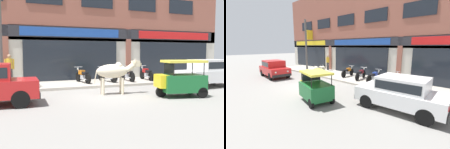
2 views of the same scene
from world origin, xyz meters
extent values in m
plane|color=gray|center=(0.00, 0.00, 0.00)|extent=(90.00, 90.00, 0.00)
cube|color=#A8A093|center=(0.00, 3.81, 0.07)|extent=(19.00, 3.21, 0.14)
cube|color=#8E5142|center=(0.00, 5.69, 5.55)|extent=(23.00, 0.55, 5.97)
cube|color=beige|center=(0.00, 5.69, 1.70)|extent=(23.00, 0.55, 3.40)
cube|color=#28282D|center=(0.00, 5.37, 3.05)|extent=(22.08, 0.08, 0.64)
cube|color=black|center=(-7.67, 5.36, 1.35)|extent=(5.83, 0.10, 2.40)
cube|color=yellow|center=(-7.67, 5.34, 3.05)|extent=(6.13, 0.05, 0.52)
cube|color=#8E5142|center=(-3.83, 5.39, 1.70)|extent=(0.36, 0.12, 3.40)
cube|color=black|center=(0.00, 5.36, 1.35)|extent=(5.83, 0.10, 2.40)
cube|color=#1E479E|center=(0.00, 5.34, 3.05)|extent=(6.13, 0.05, 0.52)
cube|color=#8E5142|center=(3.83, 5.39, 1.70)|extent=(0.36, 0.12, 3.40)
cube|color=black|center=(-8.15, 5.38, 5.12)|extent=(2.09, 0.06, 1.00)
cube|color=black|center=(-4.89, 5.38, 5.12)|extent=(2.09, 0.06, 1.00)
cube|color=black|center=(-1.63, 5.38, 5.12)|extent=(2.09, 0.06, 1.00)
cube|color=black|center=(1.63, 5.38, 5.12)|extent=(2.09, 0.06, 1.00)
cube|color=black|center=(4.89, 5.38, 5.12)|extent=(2.09, 0.06, 1.00)
cube|color=yellow|center=(-6.97, 4.96, 4.00)|extent=(0.08, 0.80, 1.10)
ellipsoid|color=beige|center=(0.31, 0.12, 1.02)|extent=(1.47, 0.75, 0.60)
sphere|color=beige|center=(0.58, 0.08, 1.25)|extent=(0.32, 0.32, 0.32)
cylinder|color=beige|center=(0.76, 0.19, 0.36)|extent=(0.12, 0.12, 0.72)
cylinder|color=beige|center=(0.71, -0.09, 0.36)|extent=(0.12, 0.12, 0.72)
cylinder|color=beige|center=(-0.10, 0.34, 0.36)|extent=(0.12, 0.12, 0.72)
cylinder|color=beige|center=(-0.14, 0.05, 0.36)|extent=(0.12, 0.12, 0.72)
cylinder|color=beige|center=(1.12, -0.01, 1.17)|extent=(0.50, 0.31, 0.43)
cube|color=beige|center=(1.37, -0.06, 1.34)|extent=(0.39, 0.28, 0.26)
cube|color=tan|center=(1.55, -0.09, 1.30)|extent=(0.16, 0.18, 0.14)
cone|color=beige|center=(1.35, 0.05, 1.52)|extent=(0.12, 0.07, 0.19)
cone|color=beige|center=(1.32, -0.15, 1.52)|extent=(0.12, 0.07, 0.19)
cube|color=beige|center=(1.32, 0.11, 1.40)|extent=(0.06, 0.14, 0.10)
cube|color=beige|center=(1.27, -0.20, 1.40)|extent=(0.06, 0.14, 0.10)
cylinder|color=beige|center=(-0.42, 0.25, 0.80)|extent=(0.17, 0.07, 0.60)
cylinder|color=black|center=(4.92, -0.45, 0.30)|extent=(0.61, 0.22, 0.60)
cylinder|color=black|center=(4.83, 0.99, 0.30)|extent=(0.61, 0.22, 0.60)
cylinder|color=black|center=(7.21, -0.31, 0.30)|extent=(0.61, 0.22, 0.60)
cylinder|color=black|center=(7.13, 1.13, 0.30)|extent=(0.61, 0.22, 0.60)
cube|color=white|center=(6.02, 0.34, 0.60)|extent=(3.59, 1.81, 0.60)
cube|color=white|center=(6.12, 0.35, 1.18)|extent=(1.98, 1.55, 0.56)
cube|color=black|center=(6.12, 0.35, 1.18)|extent=(1.83, 1.56, 0.35)
cube|color=black|center=(4.30, 0.24, 0.38)|extent=(0.21, 1.52, 0.20)
cube|color=black|center=(7.75, 0.45, 0.38)|extent=(0.21, 1.52, 0.20)
sphere|color=silver|center=(4.30, -0.24, 0.68)|extent=(0.14, 0.14, 0.14)
sphere|color=silver|center=(4.24, 0.71, 0.68)|extent=(0.14, 0.14, 0.14)
cube|color=red|center=(7.80, -0.05, 0.70)|extent=(0.04, 0.16, 0.14)
cylinder|color=black|center=(-3.51, 0.13, 0.30)|extent=(0.61, 0.22, 0.60)
cylinder|color=black|center=(-3.62, -1.30, 0.30)|extent=(0.61, 0.22, 0.60)
cylinder|color=black|center=(-5.81, 0.31, 0.30)|extent=(0.61, 0.22, 0.60)
cylinder|color=black|center=(-5.92, -1.13, 0.30)|extent=(0.61, 0.22, 0.60)
cube|color=red|center=(-4.72, -0.50, 0.60)|extent=(3.61, 1.86, 0.60)
cube|color=red|center=(-4.82, -0.49, 1.18)|extent=(2.00, 1.58, 0.56)
cube|color=black|center=(-4.82, -0.49, 1.18)|extent=(1.85, 1.59, 0.35)
cube|color=black|center=(-2.99, -0.63, 0.38)|extent=(0.23, 1.52, 0.20)
cube|color=black|center=(-6.44, -0.37, 0.38)|extent=(0.23, 1.52, 0.20)
sphere|color=silver|center=(-2.92, -0.15, 0.68)|extent=(0.14, 0.14, 0.14)
sphere|color=silver|center=(-3.00, -1.11, 0.68)|extent=(0.14, 0.14, 0.14)
cube|color=red|center=(-6.43, 0.13, 0.70)|extent=(0.04, 0.16, 0.14)
cube|color=red|center=(-6.50, -0.86, 0.70)|extent=(0.04, 0.16, 0.14)
cylinder|color=black|center=(1.85, -1.35, 0.22)|extent=(0.46, 0.22, 0.44)
cylinder|color=black|center=(3.23, -2.23, 0.22)|extent=(0.46, 0.22, 0.44)
cylinder|color=black|center=(3.48, -1.22, 0.22)|extent=(0.46, 0.22, 0.44)
cube|color=#19602D|center=(2.72, -1.57, 0.57)|extent=(1.94, 1.53, 0.70)
cube|color=yellow|center=(1.85, -1.35, 0.67)|extent=(0.56, 0.93, 0.52)
cylinder|color=black|center=(2.05, -1.91, 1.19)|extent=(0.04, 0.04, 0.55)
cylinder|color=black|center=(2.29, -0.95, 1.19)|extent=(0.04, 0.04, 0.55)
cylinder|color=black|center=(3.30, -2.22, 1.19)|extent=(0.04, 0.04, 0.55)
cylinder|color=black|center=(3.53, -1.26, 1.19)|extent=(0.04, 0.04, 0.55)
cube|color=#DBCC42|center=(2.77, -1.58, 1.47)|extent=(1.83, 1.45, 0.10)
cube|color=black|center=(2.17, -1.43, 1.19)|extent=(0.25, 0.91, 0.50)
cylinder|color=black|center=(0.04, 4.40, 0.42)|extent=(0.18, 0.57, 0.56)
cylinder|color=black|center=(0.22, 3.17, 0.42)|extent=(0.18, 0.57, 0.56)
cube|color=#B2B5BA|center=(0.13, 3.77, 0.46)|extent=(0.24, 0.35, 0.24)
cube|color=orange|center=(0.11, 3.92, 0.72)|extent=(0.29, 0.43, 0.24)
cube|color=black|center=(0.17, 3.53, 0.70)|extent=(0.29, 0.55, 0.12)
cylinder|color=#B2B5BA|center=(0.05, 4.35, 0.72)|extent=(0.08, 0.27, 0.59)
cylinder|color=#B2B5BA|center=(0.04, 4.38, 1.00)|extent=(0.52, 0.11, 0.03)
sphere|color=silver|center=(0.04, 4.44, 0.88)|extent=(0.12, 0.12, 0.12)
cylinder|color=#B2B5BA|center=(0.07, 3.39, 0.38)|extent=(0.13, 0.48, 0.06)
cylinder|color=black|center=(1.45, 4.27, 0.42)|extent=(0.22, 0.57, 0.56)
cylinder|color=black|center=(1.71, 3.05, 0.42)|extent=(0.22, 0.57, 0.56)
cube|color=#B2B5BA|center=(1.58, 3.64, 0.46)|extent=(0.26, 0.36, 0.24)
cube|color=maroon|center=(1.55, 3.80, 0.72)|extent=(0.32, 0.44, 0.24)
cube|color=black|center=(1.64, 3.41, 0.70)|extent=(0.33, 0.56, 0.12)
cylinder|color=#B2B5BA|center=(1.46, 4.22, 0.72)|extent=(0.10, 0.27, 0.59)
cylinder|color=#B2B5BA|center=(1.45, 4.25, 1.00)|extent=(0.51, 0.14, 0.03)
sphere|color=silver|center=(1.44, 4.31, 0.88)|extent=(0.12, 0.12, 0.12)
cylinder|color=#B2B5BA|center=(1.55, 3.27, 0.38)|extent=(0.16, 0.48, 0.06)
cylinder|color=black|center=(2.83, 4.19, 0.42)|extent=(0.11, 0.56, 0.56)
cylinder|color=black|center=(2.82, 2.94, 0.42)|extent=(0.11, 0.56, 0.56)
cube|color=#B2B5BA|center=(2.83, 3.55, 0.46)|extent=(0.20, 0.32, 0.24)
cube|color=navy|center=(2.83, 3.71, 0.72)|extent=(0.24, 0.40, 0.24)
cube|color=black|center=(2.82, 3.31, 0.70)|extent=(0.23, 0.52, 0.12)
cylinder|color=#B2B5BA|center=(2.83, 4.13, 0.72)|extent=(0.04, 0.27, 0.59)
cylinder|color=#B2B5BA|center=(2.83, 4.17, 1.00)|extent=(0.52, 0.04, 0.03)
sphere|color=silver|center=(2.83, 4.23, 0.88)|extent=(0.12, 0.12, 0.12)
cylinder|color=#B2B5BA|center=(2.71, 3.19, 0.38)|extent=(0.07, 0.48, 0.06)
cylinder|color=black|center=(4.23, 4.21, 0.42)|extent=(0.16, 0.57, 0.56)
cylinder|color=black|center=(4.11, 2.97, 0.42)|extent=(0.16, 0.57, 0.56)
cube|color=#B2B5BA|center=(4.17, 3.57, 0.46)|extent=(0.23, 0.34, 0.24)
cube|color=red|center=(4.18, 3.73, 0.72)|extent=(0.28, 0.42, 0.24)
cube|color=black|center=(4.14, 3.33, 0.70)|extent=(0.27, 0.54, 0.12)
cylinder|color=#B2B5BA|center=(4.23, 4.15, 0.72)|extent=(0.07, 0.27, 0.59)
cylinder|color=#B2B5BA|center=(4.23, 4.19, 1.00)|extent=(0.52, 0.08, 0.03)
sphere|color=silver|center=(4.24, 4.25, 0.88)|extent=(0.12, 0.12, 0.12)
cylinder|color=#B2B5BA|center=(4.02, 3.22, 0.38)|extent=(0.11, 0.48, 0.06)
cylinder|color=#2D2D33|center=(-3.57, 4.85, 0.55)|extent=(0.11, 0.11, 0.82)
cylinder|color=#2D2D33|center=(-3.75, 4.86, 0.55)|extent=(0.11, 0.11, 0.82)
cylinder|color=gold|center=(-3.66, 4.85, 1.24)|extent=(0.32, 0.32, 0.56)
cylinder|color=gold|center=(-3.45, 4.85, 1.21)|extent=(0.08, 0.08, 0.56)
cylinder|color=gold|center=(-3.87, 4.86, 1.21)|extent=(0.08, 0.08, 0.56)
sphere|color=tan|center=(-3.66, 4.85, 1.64)|extent=(0.20, 0.20, 0.20)
cylinder|color=#595651|center=(-4.12, 2.50, 2.65)|extent=(0.18, 0.18, 5.04)
camera|label=1|loc=(-4.32, -10.28, 1.84)|focal=42.00mm
camera|label=2|loc=(8.45, -5.81, 2.71)|focal=24.00mm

